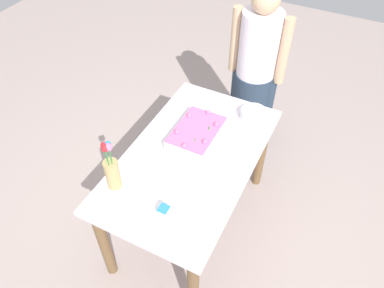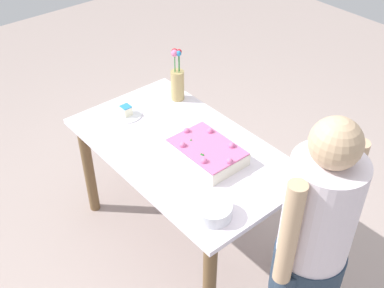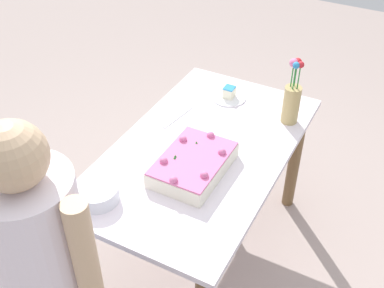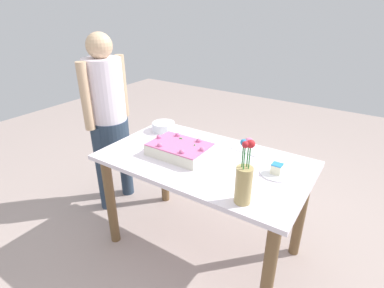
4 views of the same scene
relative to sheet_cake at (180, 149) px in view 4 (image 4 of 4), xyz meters
name	(u,v)px [view 4 (image 4 of 4)]	position (x,y,z in m)	size (l,w,h in m)	color
ground_plane	(202,245)	(0.17, 0.04, -0.79)	(8.00, 8.00, 0.00)	#A9968E
dining_table	(204,176)	(0.17, 0.04, -0.17)	(1.35, 0.78, 0.75)	silver
sheet_cake	(180,149)	(0.00, 0.00, 0.00)	(0.39, 0.27, 0.10)	silver
serving_plate_with_slice	(276,171)	(0.63, 0.11, -0.02)	(0.19, 0.19, 0.07)	white
cake_knife	(242,152)	(0.33, 0.27, -0.04)	(0.23, 0.02, 0.00)	silver
flower_vase	(244,180)	(0.58, -0.25, 0.09)	(0.09, 0.09, 0.35)	tan
fruit_bowl	(164,127)	(-0.35, 0.27, -0.01)	(0.18, 0.18, 0.07)	silver
person_standing	(108,113)	(-0.81, 0.11, 0.06)	(0.31, 0.45, 1.49)	#28384B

